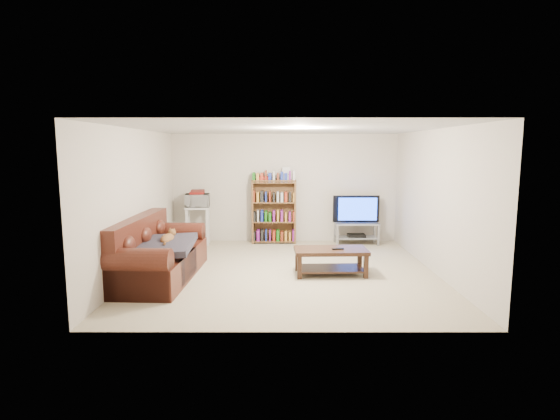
{
  "coord_description": "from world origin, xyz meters",
  "views": [
    {
      "loc": [
        -0.1,
        -7.23,
        2.07
      ],
      "look_at": [
        -0.1,
        0.4,
        1.0
      ],
      "focal_mm": 28.0,
      "sensor_mm": 36.0,
      "label": 1
    }
  ],
  "objects_px": {
    "tv_stand": "(356,229)",
    "bookshelf": "(274,211)",
    "coffee_table": "(331,257)",
    "sofa": "(155,257)"
  },
  "relations": [
    {
      "from": "tv_stand",
      "to": "bookshelf",
      "type": "bearing_deg",
      "value": 175.3
    },
    {
      "from": "tv_stand",
      "to": "bookshelf",
      "type": "height_order",
      "value": "bookshelf"
    },
    {
      "from": "coffee_table",
      "to": "tv_stand",
      "type": "relative_size",
      "value": 1.28
    },
    {
      "from": "tv_stand",
      "to": "bookshelf",
      "type": "xyz_separation_m",
      "value": [
        -1.81,
        0.13,
        0.4
      ]
    },
    {
      "from": "sofa",
      "to": "bookshelf",
      "type": "relative_size",
      "value": 1.68
    },
    {
      "from": "tv_stand",
      "to": "bookshelf",
      "type": "distance_m",
      "value": 1.86
    },
    {
      "from": "sofa",
      "to": "coffee_table",
      "type": "relative_size",
      "value": 1.94
    },
    {
      "from": "coffee_table",
      "to": "bookshelf",
      "type": "xyz_separation_m",
      "value": [
        -0.97,
        2.47,
        0.42
      ]
    },
    {
      "from": "sofa",
      "to": "bookshelf",
      "type": "xyz_separation_m",
      "value": [
        1.88,
        2.67,
        0.38
      ]
    },
    {
      "from": "sofa",
      "to": "tv_stand",
      "type": "distance_m",
      "value": 4.48
    }
  ]
}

